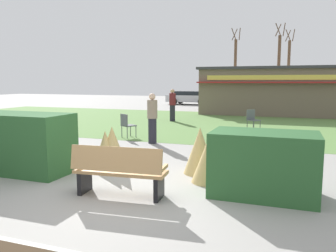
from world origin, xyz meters
The scene contains 19 objects.
ground_plane centered at (0.00, 0.00, 0.00)m, with size 80.00×80.00×0.00m, color #999691.
lawn_patch centered at (0.00, 11.22, 0.00)m, with size 36.00×12.00×0.01m, color #5B8442.
park_bench centered at (-0.06, -0.09, 0.48)m, with size 1.74×0.67×0.95m.
hedge_left centered at (-3.03, 0.68, 0.68)m, with size 2.42×1.10×1.36m, color #28562B.
hedge_right centered at (2.38, 0.87, 0.59)m, with size 1.88×1.10×1.18m, color #28562B.
ornamental_grass_behind_left centered at (-1.12, 1.56, 0.52)m, with size 0.76×0.76×1.03m, color tan.
ornamental_grass_behind_right centered at (-1.23, 1.44, 0.47)m, with size 0.64×0.64×0.94m, color tan.
ornamental_grass_behind_center centered at (0.91, 1.94, 0.53)m, with size 0.73×0.73×1.06m, color tan.
ornamental_grass_behind_far centered at (1.26, 1.34, 0.48)m, with size 0.72×0.72×0.96m, color tan.
food_kiosk centered at (2.80, 17.68, 1.49)m, with size 11.15×5.28×2.97m.
cafe_chair_west centered at (1.31, 9.29, 0.53)m, with size 0.62×0.62×0.89m.
cafe_chair_east centered at (-2.87, 5.80, 0.53)m, with size 0.61×0.61×0.89m.
person_strolling centered at (-1.54, 5.07, 0.86)m, with size 0.34×0.34×1.69m.
person_standing centered at (-3.00, 11.36, 0.86)m, with size 0.34×0.34×1.69m.
parked_car_west_slot centered at (-5.75, 24.26, 0.64)m, with size 4.24×2.14×1.20m.
parked_car_center_slot centered at (-0.42, 24.26, 0.64)m, with size 4.21×2.08×1.20m.
tree_left_bg centered at (2.52, 30.33, 3.18)m, with size 0.91×0.96×7.09m.
tree_right_bg centered at (1.69, 27.43, 3.26)m, with size 0.91×0.96×7.26m.
tree_center_bg centered at (-2.41, 28.49, 3.23)m, with size 0.91×0.96×7.19m.
Camera 1 is at (2.78, -5.37, 2.08)m, focal length 36.18 mm.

